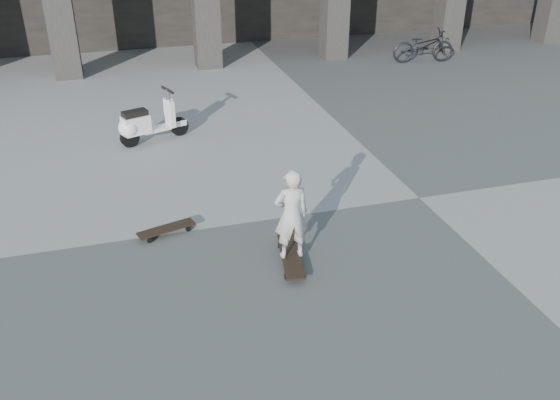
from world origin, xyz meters
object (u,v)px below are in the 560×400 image
object	(u,v)px
longboard	(291,257)
skateboard_spare	(166,229)
bicycle	(423,46)
child	(291,214)
scooter	(142,124)

from	to	relation	value
longboard	skateboard_spare	xyz separation A→B (m)	(-1.45, 1.15, -0.01)
longboard	bicycle	size ratio (longest dim) A/B	0.63
skateboard_spare	child	xyz separation A→B (m)	(1.45, -1.15, 0.63)
bicycle	scooter	bearing A→B (deg)	125.12
scooter	child	bearing A→B (deg)	-91.48
scooter	bicycle	size ratio (longest dim) A/B	0.79
skateboard_spare	child	bearing A→B (deg)	-54.55
child	bicycle	bearing A→B (deg)	-126.32
bicycle	longboard	bearing A→B (deg)	151.89
child	scooter	distance (m)	4.83
longboard	skateboard_spare	bearing A→B (deg)	61.32
longboard	bicycle	world-z (taller)	bicycle
longboard	skateboard_spare	world-z (taller)	longboard
longboard	child	xyz separation A→B (m)	(-0.00, -0.00, 0.62)
skateboard_spare	bicycle	distance (m)	10.72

